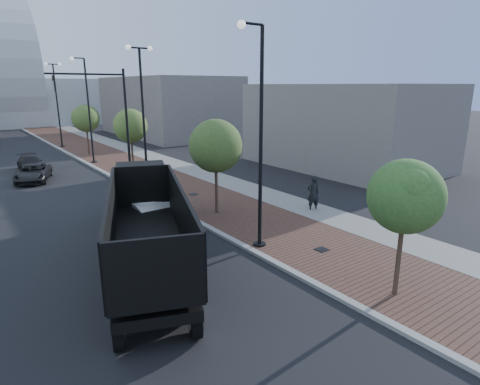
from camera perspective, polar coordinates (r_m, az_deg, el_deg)
sidewalk at (r=45.14m, az=-18.84°, el=5.61°), size 7.00×140.00×0.12m
concrete_strip at (r=46.00m, az=-15.63°, el=6.03°), size 2.40×140.00×0.13m
curb at (r=44.24m, az=-23.15°, el=5.03°), size 0.30×140.00×0.14m
dump_truck at (r=18.17m, az=-13.50°, el=-2.84°), size 7.01×13.32×3.38m
white_sedan at (r=18.99m, az=-12.05°, el=-3.83°), size 1.94×5.13×1.67m
dark_car_mid at (r=33.18m, az=-27.53°, el=2.50°), size 3.45×4.93×1.25m
dark_car_far at (r=37.55m, az=-27.82°, el=3.73°), size 1.75×4.21×1.22m
pedestrian at (r=22.64m, az=10.45°, el=-0.15°), size 0.86×0.68×2.06m
streetlight_1 at (r=16.42m, az=2.69°, el=6.16°), size 1.44×0.56×9.21m
streetlight_2 at (r=26.77m, az=-13.67°, el=10.26°), size 1.72×0.56×9.28m
streetlight_3 at (r=38.10m, az=-20.94°, el=10.31°), size 1.44×0.56×9.21m
streetlight_4 at (r=49.75m, az=-24.71°, el=11.39°), size 1.72×0.56×9.28m
traffic_mast at (r=29.24m, az=-17.67°, el=10.68°), size 5.09×0.20×8.00m
tree_0 at (r=13.57m, az=22.65°, el=-0.53°), size 2.42×2.38×4.71m
tree_1 at (r=21.21m, az=-3.44°, el=6.66°), size 2.84×2.84×5.22m
tree_2 at (r=31.89m, az=-15.37°, el=9.18°), size 2.59×2.58×5.19m
tree_3 at (r=43.29m, az=-21.21°, el=9.87°), size 2.71×2.71×5.06m
commercial_block_ne at (r=58.63m, az=-10.36°, el=12.05°), size 12.00×22.00×8.00m
commercial_block_e at (r=35.92m, az=14.71°, el=9.21°), size 10.00×16.00×7.00m
utility_cover_1 at (r=17.46m, az=11.65°, el=-8.01°), size 0.50×0.50×0.02m
utility_cover_2 at (r=25.68m, az=-6.71°, el=-0.26°), size 0.50×0.50×0.02m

